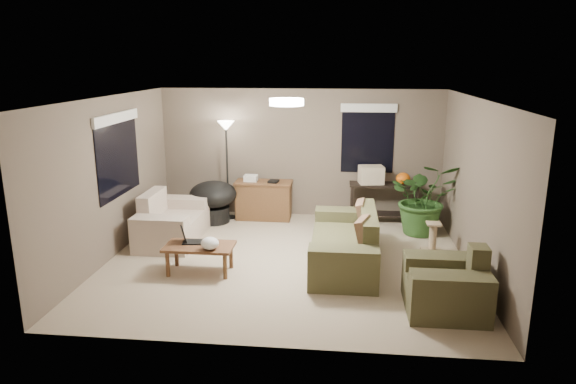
# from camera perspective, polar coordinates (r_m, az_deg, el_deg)

# --- Properties ---
(room_shell) EXTENTS (5.50, 5.50, 5.50)m
(room_shell) POSITION_cam_1_polar(r_m,az_deg,el_deg) (7.68, -0.16, 1.07)
(room_shell) COLOR tan
(room_shell) RESTS_ON ground
(main_sofa) EXTENTS (0.95, 2.20, 0.85)m
(main_sofa) POSITION_cam_1_polar(r_m,az_deg,el_deg) (7.88, 6.50, -5.94)
(main_sofa) COLOR brown
(main_sofa) RESTS_ON ground
(throw_pillows) EXTENTS (0.36, 1.39, 0.47)m
(throw_pillows) POSITION_cam_1_polar(r_m,az_deg,el_deg) (7.77, 8.46, -3.53)
(throw_pillows) COLOR #8C7251
(throw_pillows) RESTS_ON main_sofa
(loveseat) EXTENTS (0.90, 1.60, 0.85)m
(loveseat) POSITION_cam_1_polar(r_m,az_deg,el_deg) (9.08, -12.90, -3.42)
(loveseat) COLOR beige
(loveseat) RESTS_ON ground
(armchair) EXTENTS (0.95, 1.00, 0.85)m
(armchair) POSITION_cam_1_polar(r_m,az_deg,el_deg) (6.75, 17.21, -10.07)
(armchair) COLOR #4B482D
(armchair) RESTS_ON ground
(coffee_table) EXTENTS (1.00, 0.55, 0.42)m
(coffee_table) POSITION_cam_1_polar(r_m,az_deg,el_deg) (7.62, -9.81, -6.27)
(coffee_table) COLOR brown
(coffee_table) RESTS_ON ground
(laptop) EXTENTS (0.41, 0.26, 0.24)m
(laptop) POSITION_cam_1_polar(r_m,az_deg,el_deg) (7.71, -10.86, -5.10)
(laptop) COLOR black
(laptop) RESTS_ON coffee_table
(plastic_bag) EXTENTS (0.27, 0.24, 0.18)m
(plastic_bag) POSITION_cam_1_polar(r_m,az_deg,el_deg) (7.38, -8.67, -5.66)
(plastic_bag) COLOR white
(plastic_bag) RESTS_ON coffee_table
(desk) EXTENTS (1.10, 0.50, 0.75)m
(desk) POSITION_cam_1_polar(r_m,az_deg,el_deg) (10.02, -2.71, -0.89)
(desk) COLOR brown
(desk) RESTS_ON ground
(desk_papers) EXTENTS (0.68, 0.28, 0.12)m
(desk_papers) POSITION_cam_1_polar(r_m,az_deg,el_deg) (9.93, -3.64, 1.48)
(desk_papers) COLOR silver
(desk_papers) RESTS_ON desk
(console_table) EXTENTS (1.30, 0.40, 0.75)m
(console_table) POSITION_cam_1_polar(r_m,az_deg,el_deg) (9.99, 10.54, -0.83)
(console_table) COLOR black
(console_table) RESTS_ON ground
(pumpkin) EXTENTS (0.35, 0.35, 0.22)m
(pumpkin) POSITION_cam_1_polar(r_m,az_deg,el_deg) (9.92, 12.67, 1.48)
(pumpkin) COLOR orange
(pumpkin) RESTS_ON console_table
(cardboard_box) EXTENTS (0.50, 0.41, 0.33)m
(cardboard_box) POSITION_cam_1_polar(r_m,az_deg,el_deg) (9.86, 9.22, 1.90)
(cardboard_box) COLOR beige
(cardboard_box) RESTS_ON console_table
(papasan_chair) EXTENTS (1.16, 1.16, 0.80)m
(papasan_chair) POSITION_cam_1_polar(r_m,az_deg,el_deg) (9.89, -8.30, -0.72)
(papasan_chair) COLOR black
(papasan_chair) RESTS_ON ground
(floor_lamp) EXTENTS (0.32, 0.32, 1.91)m
(floor_lamp) POSITION_cam_1_polar(r_m,az_deg,el_deg) (9.89, -6.87, 6.04)
(floor_lamp) COLOR black
(floor_lamp) RESTS_ON ground
(ceiling_fixture) EXTENTS (0.50, 0.50, 0.10)m
(ceiling_fixture) POSITION_cam_1_polar(r_m,az_deg,el_deg) (7.49, -0.16, 9.96)
(ceiling_fixture) COLOR white
(ceiling_fixture) RESTS_ON room_shell
(houseplant) EXTENTS (1.19, 1.32, 1.03)m
(houseplant) POSITION_cam_1_polar(r_m,az_deg,el_deg) (9.42, 14.82, -1.50)
(houseplant) COLOR #2D5923
(houseplant) RESTS_ON ground
(cat_scratching_post) EXTENTS (0.32, 0.32, 0.50)m
(cat_scratching_post) POSITION_cam_1_polar(r_m,az_deg,el_deg) (8.63, 15.76, -5.13)
(cat_scratching_post) COLOR tan
(cat_scratching_post) RESTS_ON ground
(window_left) EXTENTS (0.05, 1.56, 1.33)m
(window_left) POSITION_cam_1_polar(r_m,az_deg,el_deg) (8.59, -18.42, 5.39)
(window_left) COLOR black
(window_left) RESTS_ON room_shell
(window_back) EXTENTS (1.06, 0.05, 1.33)m
(window_back) POSITION_cam_1_polar(r_m,az_deg,el_deg) (9.99, 8.89, 7.15)
(window_back) COLOR black
(window_back) RESTS_ON room_shell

